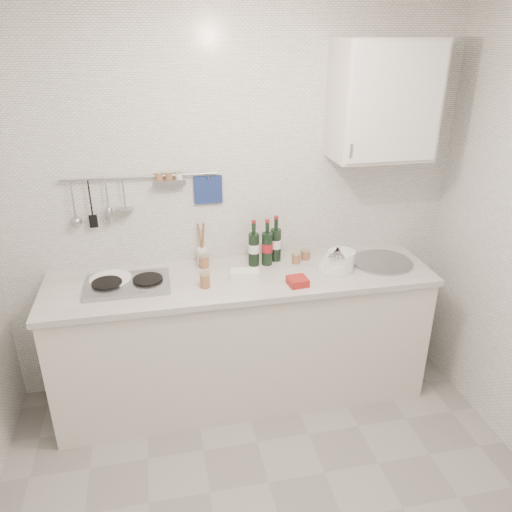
# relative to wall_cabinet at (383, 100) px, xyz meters

# --- Properties ---
(back_wall) EXTENTS (3.00, 0.02, 2.50)m
(back_wall) POSITION_rel_wall_cabinet_xyz_m (-0.90, 0.18, -0.70)
(back_wall) COLOR silver
(back_wall) RESTS_ON floor
(counter) EXTENTS (2.44, 0.64, 0.96)m
(counter) POSITION_rel_wall_cabinet_xyz_m (-0.89, -0.12, -1.52)
(counter) COLOR silver
(counter) RESTS_ON floor
(wall_rail) EXTENTS (0.98, 0.09, 0.34)m
(wall_rail) POSITION_rel_wall_cabinet_xyz_m (-1.50, 0.15, -0.52)
(wall_rail) COLOR #93969B
(wall_rail) RESTS_ON back_wall
(wall_cabinet) EXTENTS (0.60, 0.38, 0.70)m
(wall_cabinet) POSITION_rel_wall_cabinet_xyz_m (0.00, 0.00, 0.00)
(wall_cabinet) COLOR silver
(wall_cabinet) RESTS_ON back_wall
(plate_stack_hob) EXTENTS (0.27, 0.27, 0.03)m
(plate_stack_hob) POSITION_rel_wall_cabinet_xyz_m (-1.71, -0.06, -1.01)
(plate_stack_hob) COLOR #4C51AD
(plate_stack_hob) RESTS_ON counter
(plate_stack_sink) EXTENTS (0.25, 0.23, 0.12)m
(plate_stack_sink) POSITION_rel_wall_cabinet_xyz_m (-0.27, -0.14, -0.98)
(plate_stack_sink) COLOR white
(plate_stack_sink) RESTS_ON counter
(wine_bottles) EXTENTS (0.23, 0.13, 0.31)m
(wine_bottles) POSITION_rel_wall_cabinet_xyz_m (-0.71, 0.04, -0.87)
(wine_bottles) COLOR black
(wine_bottles) RESTS_ON counter
(butter_dish) EXTENTS (0.19, 0.12, 0.05)m
(butter_dish) POSITION_rel_wall_cabinet_xyz_m (-0.89, -0.15, -1.00)
(butter_dish) COLOR white
(butter_dish) RESTS_ON counter
(strawberry_punnet) EXTENTS (0.12, 0.12, 0.05)m
(strawberry_punnet) POSITION_rel_wall_cabinet_xyz_m (-0.59, -0.31, -1.01)
(strawberry_punnet) COLOR #A72812
(strawberry_punnet) RESTS_ON counter
(utensil_crock) EXTENTS (0.07, 0.07, 0.29)m
(utensil_crock) POSITION_rel_wall_cabinet_xyz_m (-1.12, 0.13, -0.96)
(utensil_crock) COLOR white
(utensil_crock) RESTS_ON counter
(jar_a) EXTENTS (0.07, 0.07, 0.08)m
(jar_a) POSITION_rel_wall_cabinet_xyz_m (-1.12, 0.06, -0.99)
(jar_a) COLOR #925C3A
(jar_a) RESTS_ON counter
(jar_b) EXTENTS (0.06, 0.06, 0.07)m
(jar_b) POSITION_rel_wall_cabinet_xyz_m (-0.43, 0.05, -0.99)
(jar_b) COLOR #925C3A
(jar_b) RESTS_ON counter
(jar_c) EXTENTS (0.06, 0.06, 0.07)m
(jar_c) POSITION_rel_wall_cabinet_xyz_m (-0.51, -0.00, -0.99)
(jar_c) COLOR #925C3A
(jar_c) RESTS_ON counter
(jar_d) EXTENTS (0.06, 0.06, 0.10)m
(jar_d) POSITION_rel_wall_cabinet_xyz_m (-1.14, -0.22, -0.98)
(jar_d) COLOR #925C3A
(jar_d) RESTS_ON counter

